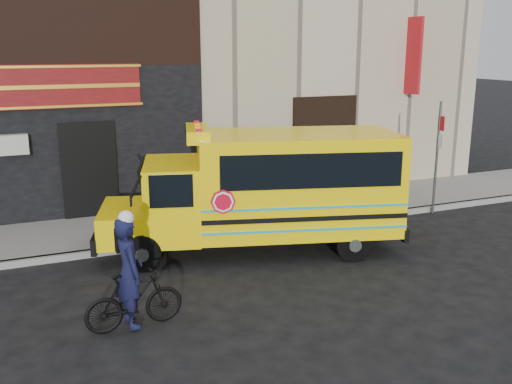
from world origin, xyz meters
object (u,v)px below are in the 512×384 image
(cyclist, at_px, (129,275))
(bicycle, at_px, (134,300))
(school_bus, at_px, (268,187))
(sign_pole, at_px, (437,153))

(cyclist, bearing_deg, bicycle, -137.04)
(cyclist, bearing_deg, school_bus, -61.16)
(sign_pole, height_order, bicycle, sign_pole)
(sign_pole, bearing_deg, bicycle, -158.85)
(bicycle, height_order, cyclist, cyclist)
(bicycle, bearing_deg, cyclist, 45.94)
(sign_pole, distance_m, bicycle, 9.96)
(school_bus, bearing_deg, cyclist, -144.70)
(school_bus, xyz_separation_m, cyclist, (-3.69, -2.61, -0.56))
(school_bus, bearing_deg, sign_pole, 9.25)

